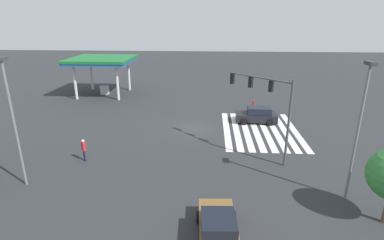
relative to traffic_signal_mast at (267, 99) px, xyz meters
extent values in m
plane|color=#2B2D30|center=(6.04, 6.04, -4.83)|extent=(145.32, 145.32, 0.00)
cube|color=silver|center=(6.04, -4.08, -4.82)|extent=(10.60, 0.60, 0.01)
cube|color=silver|center=(6.04, -3.13, -4.82)|extent=(10.60, 0.60, 0.01)
cube|color=silver|center=(6.04, -2.18, -4.82)|extent=(10.60, 0.60, 0.01)
cube|color=silver|center=(6.04, -1.23, -4.82)|extent=(10.60, 0.60, 0.01)
cube|color=silver|center=(6.04, -0.28, -4.82)|extent=(10.60, 0.60, 0.01)
cube|color=silver|center=(6.04, 0.67, -4.82)|extent=(10.60, 0.60, 0.01)
cube|color=silver|center=(6.04, 1.62, -4.82)|extent=(10.60, 0.60, 0.01)
cube|color=silver|center=(6.04, 2.57, -4.82)|extent=(10.60, 0.60, 0.01)
cylinder|color=#47474C|center=(-1.40, -1.40, -1.56)|extent=(0.18, 0.18, 6.54)
cylinder|color=#47474C|center=(0.64, 0.64, 1.46)|extent=(4.16, 4.16, 0.12)
cube|color=black|center=(-0.17, -0.17, 0.99)|extent=(0.40, 0.40, 0.84)
sphere|color=red|center=(-0.06, -0.06, 0.99)|extent=(0.16, 0.16, 0.16)
cube|color=black|center=(1.15, 1.15, 0.99)|extent=(0.40, 0.40, 0.84)
sphere|color=gold|center=(1.26, 1.26, 0.99)|extent=(0.16, 0.16, 0.16)
cube|color=black|center=(2.47, 2.47, 0.99)|extent=(0.40, 0.40, 0.84)
sphere|color=green|center=(2.59, 2.59, 0.99)|extent=(0.16, 0.16, 0.16)
cube|color=brown|center=(-9.65, 3.76, -4.28)|extent=(4.39, 2.09, 0.75)
cube|color=black|center=(-9.92, 3.74, -3.64)|extent=(2.03, 1.78, 0.54)
cylinder|color=black|center=(-8.37, 4.78, -4.52)|extent=(0.63, 0.25, 0.62)
cylinder|color=black|center=(-8.27, 2.88, -4.52)|extent=(0.63, 0.25, 0.62)
cube|color=black|center=(8.42, -0.64, -4.24)|extent=(2.04, 4.32, 0.80)
cube|color=black|center=(8.41, -0.90, -3.49)|extent=(1.79, 2.47, 0.69)
cylinder|color=black|center=(7.50, 0.71, -4.49)|extent=(0.24, 0.69, 0.68)
cylinder|color=black|center=(9.44, 0.64, -4.49)|extent=(0.24, 0.69, 0.68)
cylinder|color=black|center=(7.41, -1.93, -4.49)|extent=(0.24, 0.69, 0.68)
cylinder|color=black|center=(9.34, -1.99, -4.49)|extent=(0.24, 0.69, 0.68)
cube|color=#23519E|center=(19.44, 19.57, -0.09)|extent=(8.28, 8.28, 0.35)
cube|color=#196B2D|center=(19.44, 19.57, 0.27)|extent=(8.45, 8.45, 0.36)
cube|color=#B2B2B7|center=(19.44, 19.57, -4.18)|extent=(0.70, 1.10, 1.30)
cylinder|color=silver|center=(16.54, 16.68, -2.54)|extent=(0.36, 0.36, 4.56)
cylinder|color=silver|center=(22.34, 16.68, -2.54)|extent=(0.36, 0.36, 4.56)
cylinder|color=silver|center=(16.54, 22.47, -2.54)|extent=(0.36, 0.36, 4.56)
cylinder|color=silver|center=(22.34, 22.47, -2.54)|extent=(0.36, 0.36, 4.56)
cylinder|color=#232842|center=(-1.52, 13.96, -4.39)|extent=(0.14, 0.14, 0.87)
cylinder|color=#232842|center=(-1.64, 13.85, -4.39)|extent=(0.14, 0.14, 0.87)
cube|color=#B22328|center=(-1.58, 13.91, -3.61)|extent=(0.41, 0.41, 0.69)
sphere|color=beige|center=(-1.58, 13.91, -3.15)|extent=(0.23, 0.23, 0.23)
cylinder|color=slate|center=(-5.25, 16.44, -0.71)|extent=(0.16, 0.16, 8.22)
cube|color=#333338|center=(-5.25, 16.44, 3.50)|extent=(0.80, 0.36, 0.20)
cylinder|color=slate|center=(-5.58, -4.17, -0.73)|extent=(0.16, 0.16, 8.19)
cube|color=#333338|center=(-5.58, -4.17, 3.47)|extent=(0.80, 0.36, 0.20)
cylinder|color=red|center=(14.38, -1.13, -4.48)|extent=(0.22, 0.22, 0.70)
sphere|color=red|center=(14.38, -1.13, -4.07)|extent=(0.20, 0.20, 0.20)
camera|label=1|loc=(-22.06, 4.28, 5.77)|focal=28.00mm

